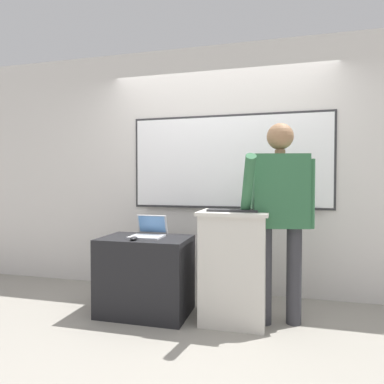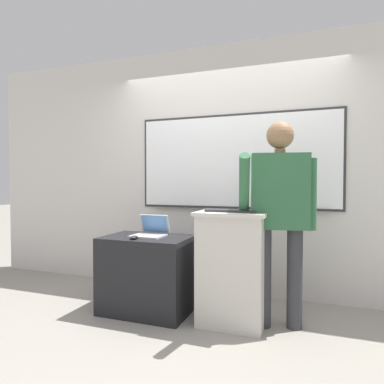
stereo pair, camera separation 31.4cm
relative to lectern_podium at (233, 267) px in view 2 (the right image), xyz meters
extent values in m
plane|color=gray|center=(-0.27, -0.33, -0.50)|extent=(30.00, 30.00, 0.00)
cube|color=silver|center=(-0.27, 0.84, 0.89)|extent=(6.40, 0.12, 2.78)
cube|color=#2D2D30|center=(-0.16, 0.77, 0.98)|extent=(2.23, 0.02, 1.05)
cube|color=white|center=(-0.16, 0.77, 0.98)|extent=(2.18, 0.02, 1.00)
cube|color=#2D2D30|center=(-0.16, 0.75, 0.47)|extent=(1.96, 0.04, 0.02)
cube|color=beige|center=(0.00, 0.00, -0.02)|extent=(0.56, 0.46, 0.96)
cube|color=beige|center=(0.00, 0.00, 0.48)|extent=(0.61, 0.50, 0.03)
cube|color=black|center=(-0.83, -0.03, -0.13)|extent=(0.83, 0.55, 0.72)
cylinder|color=#333338|center=(0.27, 0.02, -0.07)|extent=(0.13, 0.13, 0.85)
cylinder|color=#333338|center=(0.52, 0.08, -0.07)|extent=(0.13, 0.13, 0.85)
cube|color=#2D603D|center=(0.39, 0.05, 0.67)|extent=(0.51, 0.32, 0.64)
cylinder|color=#8C6647|center=(0.39, 0.05, 1.01)|extent=(0.09, 0.09, 0.04)
sphere|color=#8C6647|center=(0.39, 0.05, 1.15)|extent=(0.23, 0.23, 0.23)
cylinder|color=#2D603D|center=(0.14, -0.19, 0.71)|extent=(0.18, 0.45, 0.53)
cylinder|color=#2D603D|center=(0.65, 0.11, 0.65)|extent=(0.08, 0.08, 0.61)
cube|color=#B7BABF|center=(-0.82, -0.03, 0.24)|extent=(0.31, 0.25, 0.02)
cube|color=#B7BABF|center=(-0.82, 0.12, 0.33)|extent=(0.30, 0.07, 0.19)
cube|color=#598CCC|center=(-0.82, 0.11, 0.34)|extent=(0.27, 0.06, 0.16)
cube|color=#2D2D30|center=(0.00, -0.06, 0.50)|extent=(0.44, 0.12, 0.02)
ellipsoid|color=black|center=(-0.87, -0.21, 0.24)|extent=(0.06, 0.10, 0.03)
camera|label=1|loc=(0.39, -3.03, 0.75)|focal=32.00mm
camera|label=2|loc=(0.69, -2.93, 0.75)|focal=32.00mm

